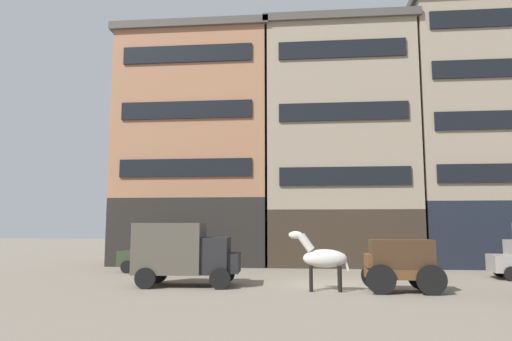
# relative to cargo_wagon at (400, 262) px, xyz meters

# --- Properties ---
(ground_plane) EXTENTS (120.00, 120.00, 0.00)m
(ground_plane) POSITION_rel_cargo_wagon_xyz_m (-2.51, 1.66, -1.15)
(ground_plane) COLOR slate
(building_far_left) EXTENTS (10.30, 6.66, 15.56)m
(building_far_left) POSITION_rel_cargo_wagon_xyz_m (-10.77, 11.99, 6.67)
(building_far_left) COLOR black
(building_far_left) RESTS_ON ground_plane
(building_center_left) EXTENTS (9.65, 6.66, 15.66)m
(building_center_left) POSITION_rel_cargo_wagon_xyz_m (-1.14, 11.99, 6.72)
(building_center_left) COLOR #33281E
(building_center_left) RESTS_ON ground_plane
(building_center_right) EXTENTS (7.57, 6.66, 16.85)m
(building_center_right) POSITION_rel_cargo_wagon_xyz_m (7.12, 11.98, 7.32)
(building_center_right) COLOR black
(building_center_right) RESTS_ON ground_plane
(cargo_wagon) EXTENTS (2.91, 1.52, 1.98)m
(cargo_wagon) POSITION_rel_cargo_wagon_xyz_m (0.00, 0.00, 0.00)
(cargo_wagon) COLOR brown
(cargo_wagon) RESTS_ON ground_plane
(draft_horse) EXTENTS (2.34, 0.61, 2.30)m
(draft_horse) POSITION_rel_cargo_wagon_xyz_m (-2.95, 0.00, 0.12)
(draft_horse) COLOR beige
(draft_horse) RESTS_ON ground_plane
(delivery_truck_far) EXTENTS (4.43, 2.31, 2.62)m
(delivery_truck_far) POSITION_rel_cargo_wagon_xyz_m (-8.70, 0.96, 0.28)
(delivery_truck_far) COLOR black
(delivery_truck_far) RESTS_ON ground_plane
(sedan_dark) EXTENTS (3.82, 2.11, 1.83)m
(sedan_dark) POSITION_rel_cargo_wagon_xyz_m (-11.61, 6.23, -0.23)
(sedan_dark) COLOR #2D3823
(sedan_dark) RESTS_ON ground_plane
(pedestrian_officer) EXTENTS (0.47, 0.47, 1.79)m
(pedestrian_officer) POSITION_rel_cargo_wagon_xyz_m (0.53, 6.58, -0.17)
(pedestrian_officer) COLOR black
(pedestrian_officer) RESTS_ON ground_plane
(fire_hydrant_curbside) EXTENTS (0.24, 0.24, 0.83)m
(fire_hydrant_curbside) POSITION_rel_cargo_wagon_xyz_m (-8.05, 7.76, -0.72)
(fire_hydrant_curbside) COLOR maroon
(fire_hydrant_curbside) RESTS_ON ground_plane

